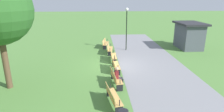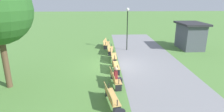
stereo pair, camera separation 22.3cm
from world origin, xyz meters
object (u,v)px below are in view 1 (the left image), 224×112
at_px(bench_2, 113,56).
at_px(lamp_post, 127,21).
at_px(bench_3, 115,65).
at_px(bench_1, 109,49).
at_px(bench_0, 105,43).
at_px(person_seated, 118,76).
at_px(bench_4, 116,78).
at_px(kiosk, 189,35).
at_px(bench_5, 113,96).

relative_size(bench_2, lamp_post, 0.45).
bearing_deg(bench_3, bench_1, 179.99).
relative_size(bench_1, lamp_post, 0.45).
bearing_deg(bench_1, bench_2, 10.38).
height_order(bench_0, person_seated, person_seated).
xyz_separation_m(bench_4, kiosk, (-8.32, 8.48, 0.93)).
bearing_deg(lamp_post, person_seated, -11.39).
bearing_deg(person_seated, bench_3, 173.39).
xyz_separation_m(bench_5, lamp_post, (-10.34, 2.12, 2.46)).
distance_m(bench_3, kiosk, 10.30).
distance_m(bench_5, kiosk, 13.82).
bearing_deg(lamp_post, bench_1, -57.61).
xyz_separation_m(bench_1, lamp_post, (-1.13, 1.79, 2.46)).
bearing_deg(kiosk, bench_0, -96.77).
xyz_separation_m(bench_3, bench_5, (4.59, -0.50, 0.00)).
xyz_separation_m(bench_4, person_seated, (0.06, 0.15, 0.16)).
relative_size(bench_5, kiosk, 0.55).
bearing_deg(bench_3, kiosk, 123.78).
bearing_deg(kiosk, bench_5, -40.75).
relative_size(bench_1, kiosk, 0.55).
height_order(bench_3, bench_4, same).
height_order(bench_1, bench_4, same).
relative_size(bench_2, bench_3, 1.00).
xyz_separation_m(bench_0, bench_4, (9.21, 0.33, 0.00)).
distance_m(bench_1, bench_3, 4.62).
bearing_deg(bench_5, bench_0, 169.60).
distance_m(bench_0, bench_4, 9.21).
xyz_separation_m(bench_3, person_seated, (2.36, -0.02, 0.16)).
relative_size(bench_2, person_seated, 1.58).
height_order(bench_3, person_seated, person_seated).
distance_m(bench_1, bench_4, 6.92).
xyz_separation_m(bench_5, person_seated, (-2.23, 0.48, 0.16)).
height_order(bench_5, kiosk, kiosk).
distance_m(bench_1, bench_2, 2.31).
bearing_deg(bench_2, bench_3, 2.08).
bearing_deg(bench_0, kiosk, 94.62).
bearing_deg(bench_5, lamp_post, 158.02).
relative_size(bench_4, person_seated, 1.60).
bearing_deg(bench_1, lamp_post, 128.63).
relative_size(bench_0, kiosk, 0.55).
xyz_separation_m(bench_4, lamp_post, (-8.05, 1.79, 2.46)).
bearing_deg(kiosk, bench_1, -81.66).
height_order(bench_2, person_seated, person_seated).
height_order(bench_2, bench_4, same).
relative_size(bench_4, kiosk, 0.55).
bearing_deg(person_seated, bench_2, 173.57).
relative_size(bench_5, person_seated, 1.62).
bearing_deg(bench_1, bench_3, 8.31).
distance_m(person_seated, kiosk, 11.84).
height_order(bench_1, bench_5, same).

